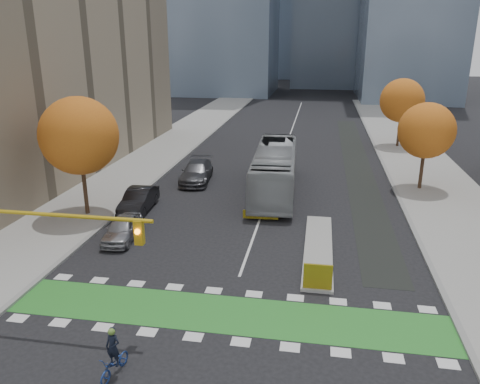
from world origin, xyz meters
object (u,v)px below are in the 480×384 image
at_px(tree_east_far, 402,101).
at_px(bus, 275,170).
at_px(tree_west, 79,136).
at_px(traffic_signal_west, 26,237).
at_px(parked_car_a, 122,229).
at_px(tree_east_near, 426,131).
at_px(parked_car_b, 139,200).
at_px(parked_car_c, 196,172).
at_px(hazard_board, 318,277).
at_px(cyclist, 114,360).

distance_m(tree_east_far, bus, 22.49).
xyz_separation_m(tree_west, bus, (12.37, 7.36, -3.75)).
relative_size(traffic_signal_west, bus, 0.64).
xyz_separation_m(bus, parked_car_a, (-8.23, -10.91, -1.15)).
height_order(tree_east_near, parked_car_b, tree_east_near).
bearing_deg(tree_east_far, parked_car_c, -138.47).
distance_m(hazard_board, bus, 15.63).
bearing_deg(parked_car_a, parked_car_c, 79.66).
height_order(traffic_signal_west, parked_car_b, traffic_signal_west).
xyz_separation_m(tree_west, parked_car_c, (5.46, 9.14, -4.77)).
relative_size(traffic_signal_west, parked_car_b, 1.75).
height_order(tree_east_far, cyclist, tree_east_far).
xyz_separation_m(tree_west, parked_car_b, (3.23, 1.46, -4.82)).
relative_size(hazard_board, parked_car_a, 0.34).
bearing_deg(bus, parked_car_c, 162.97).
height_order(cyclist, parked_car_c, cyclist).
height_order(hazard_board, tree_east_near, tree_east_near).
relative_size(tree_east_far, cyclist, 3.88).
bearing_deg(parked_car_a, cyclist, -72.56).
bearing_deg(parked_car_a, traffic_signal_west, -94.90).
distance_m(tree_east_near, cyclist, 29.65).
relative_size(tree_east_near, parked_car_b, 1.46).
xyz_separation_m(cyclist, bus, (3.59, 22.46, 1.21)).
distance_m(tree_east_far, parked_car_b, 32.78).
height_order(hazard_board, bus, bus).
bearing_deg(bus, tree_east_far, 54.30).
xyz_separation_m(tree_east_near, parked_car_a, (-19.86, -13.54, -4.15)).
distance_m(tree_west, bus, 14.88).
relative_size(tree_west, tree_east_far, 1.08).
height_order(tree_west, tree_east_near, tree_west).
height_order(tree_west, parked_car_c, tree_west).
xyz_separation_m(tree_east_near, traffic_signal_west, (-19.93, -22.51, -0.83)).
height_order(hazard_board, parked_car_b, parked_car_b).
distance_m(traffic_signal_west, parked_car_a, 9.57).
height_order(tree_east_near, parked_car_c, tree_east_near).
bearing_deg(parked_car_c, traffic_signal_west, -99.13).
distance_m(tree_west, tree_east_near, 26.01).
height_order(tree_east_near, cyclist, tree_east_near).
distance_m(hazard_board, parked_car_c, 19.95).
bearing_deg(traffic_signal_west, tree_east_far, 62.05).
bearing_deg(parked_car_b, cyclist, -74.42).
relative_size(parked_car_a, parked_car_c, 0.72).
bearing_deg(parked_car_a, tree_east_near, 29.87).
height_order(cyclist, parked_car_b, cyclist).
relative_size(tree_west, parked_car_b, 1.69).
distance_m(bus, parked_car_a, 13.71).
xyz_separation_m(cyclist, parked_car_c, (-3.32, 24.23, 0.19)).
height_order(tree_west, tree_east_far, tree_west).
xyz_separation_m(bus, parked_car_b, (-9.14, -5.91, -1.06)).
height_order(hazard_board, parked_car_c, parked_car_c).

